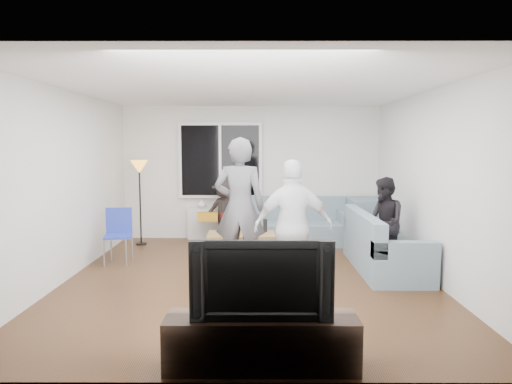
{
  "coord_description": "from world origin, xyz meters",
  "views": [
    {
      "loc": [
        0.12,
        -6.1,
        1.85
      ],
      "look_at": [
        0.1,
        0.6,
        1.15
      ],
      "focal_mm": 31.66,
      "sensor_mm": 36.0,
      "label": 1
    }
  ],
  "objects_px": {
    "side_chair": "(118,237)",
    "spectator_back": "(223,211)",
    "player_right": "(293,226)",
    "spectator_right": "(384,223)",
    "tv_console": "(261,342)",
    "coffee_table": "(241,245)",
    "television": "(262,277)",
    "floor_lamp": "(140,203)",
    "sofa_right_section": "(385,241)",
    "player_left": "(240,208)",
    "sofa_back_section": "(287,221)"
  },
  "relations": [
    {
      "from": "side_chair",
      "to": "television",
      "type": "distance_m",
      "value": 3.98
    },
    {
      "from": "sofa_right_section",
      "to": "television",
      "type": "relative_size",
      "value": 1.74
    },
    {
      "from": "sofa_right_section",
      "to": "floor_lamp",
      "type": "bearing_deg",
      "value": 67.57
    },
    {
      "from": "spectator_back",
      "to": "television",
      "type": "distance_m",
      "value": 4.85
    },
    {
      "from": "spectator_back",
      "to": "tv_console",
      "type": "distance_m",
      "value": 4.86
    },
    {
      "from": "sofa_back_section",
      "to": "television",
      "type": "distance_m",
      "value": 4.81
    },
    {
      "from": "sofa_right_section",
      "to": "player_left",
      "type": "xyz_separation_m",
      "value": [
        -2.14,
        -0.38,
        0.55
      ]
    },
    {
      "from": "player_right",
      "to": "spectator_back",
      "type": "height_order",
      "value": "player_right"
    },
    {
      "from": "sofa_back_section",
      "to": "television",
      "type": "bearing_deg",
      "value": -96.26
    },
    {
      "from": "sofa_right_section",
      "to": "player_right",
      "type": "relative_size",
      "value": 1.19
    },
    {
      "from": "tv_console",
      "to": "spectator_right",
      "type": "bearing_deg",
      "value": 58.79
    },
    {
      "from": "sofa_back_section",
      "to": "coffee_table",
      "type": "bearing_deg",
      "value": -127.61
    },
    {
      "from": "side_chair",
      "to": "spectator_back",
      "type": "distance_m",
      "value": 2.15
    },
    {
      "from": "sofa_right_section",
      "to": "player_right",
      "type": "xyz_separation_m",
      "value": [
        -1.45,
        -1.03,
        0.41
      ]
    },
    {
      "from": "television",
      "to": "coffee_table",
      "type": "bearing_deg",
      "value": 94.64
    },
    {
      "from": "floor_lamp",
      "to": "sofa_back_section",
      "type": "bearing_deg",
      "value": 2.21
    },
    {
      "from": "spectator_right",
      "to": "tv_console",
      "type": "distance_m",
      "value": 3.63
    },
    {
      "from": "television",
      "to": "sofa_right_section",
      "type": "bearing_deg",
      "value": 57.98
    },
    {
      "from": "player_left",
      "to": "sofa_back_section",
      "type": "bearing_deg",
      "value": -102.98
    },
    {
      "from": "side_chair",
      "to": "sofa_back_section",
      "type": "bearing_deg",
      "value": 17.76
    },
    {
      "from": "floor_lamp",
      "to": "tv_console",
      "type": "xyz_separation_m",
      "value": [
        2.2,
        -4.66,
        -0.56
      ]
    },
    {
      "from": "player_left",
      "to": "spectator_back",
      "type": "bearing_deg",
      "value": -72.46
    },
    {
      "from": "sofa_back_section",
      "to": "coffee_table",
      "type": "xyz_separation_m",
      "value": [
        -0.82,
        -1.07,
        -0.22
      ]
    },
    {
      "from": "player_right",
      "to": "spectator_right",
      "type": "relative_size",
      "value": 1.22
    },
    {
      "from": "sofa_back_section",
      "to": "coffee_table",
      "type": "height_order",
      "value": "sofa_back_section"
    },
    {
      "from": "coffee_table",
      "to": "television",
      "type": "relative_size",
      "value": 0.95
    },
    {
      "from": "player_right",
      "to": "spectator_back",
      "type": "xyz_separation_m",
      "value": [
        -1.09,
        2.85,
        -0.23
      ]
    },
    {
      "from": "spectator_right",
      "to": "television",
      "type": "height_order",
      "value": "spectator_right"
    },
    {
      "from": "sofa_right_section",
      "to": "spectator_right",
      "type": "distance_m",
      "value": 0.28
    },
    {
      "from": "player_left",
      "to": "television",
      "type": "height_order",
      "value": "player_left"
    },
    {
      "from": "coffee_table",
      "to": "floor_lamp",
      "type": "bearing_deg",
      "value": 153.15
    },
    {
      "from": "tv_console",
      "to": "coffee_table",
      "type": "bearing_deg",
      "value": 94.64
    },
    {
      "from": "spectator_back",
      "to": "player_right",
      "type": "bearing_deg",
      "value": -54.12
    },
    {
      "from": "player_left",
      "to": "tv_console",
      "type": "relative_size",
      "value": 1.22
    },
    {
      "from": "side_chair",
      "to": "television",
      "type": "relative_size",
      "value": 0.75
    },
    {
      "from": "spectator_right",
      "to": "side_chair",
      "type": "bearing_deg",
      "value": -95.57
    },
    {
      "from": "sofa_right_section",
      "to": "side_chair",
      "type": "height_order",
      "value": "side_chair"
    },
    {
      "from": "sofa_back_section",
      "to": "floor_lamp",
      "type": "distance_m",
      "value": 2.75
    },
    {
      "from": "sofa_right_section",
      "to": "side_chair",
      "type": "bearing_deg",
      "value": 85.59
    },
    {
      "from": "sofa_back_section",
      "to": "tv_console",
      "type": "distance_m",
      "value": 4.8
    },
    {
      "from": "side_chair",
      "to": "television",
      "type": "xyz_separation_m",
      "value": [
        2.2,
        -3.3,
        0.34
      ]
    },
    {
      "from": "sofa_right_section",
      "to": "television",
      "type": "distance_m",
      "value": 3.54
    },
    {
      "from": "floor_lamp",
      "to": "player_left",
      "type": "xyz_separation_m",
      "value": [
        1.93,
        -2.06,
        0.2
      ]
    },
    {
      "from": "floor_lamp",
      "to": "coffee_table",
      "type": "bearing_deg",
      "value": -26.85
    },
    {
      "from": "sofa_back_section",
      "to": "sofa_right_section",
      "type": "distance_m",
      "value": 2.23
    },
    {
      "from": "spectator_right",
      "to": "tv_console",
      "type": "xyz_separation_m",
      "value": [
        -1.87,
        -3.08,
        -0.47
      ]
    },
    {
      "from": "coffee_table",
      "to": "floor_lamp",
      "type": "distance_m",
      "value": 2.21
    },
    {
      "from": "television",
      "to": "player_right",
      "type": "bearing_deg",
      "value": 77.92
    },
    {
      "from": "coffee_table",
      "to": "floor_lamp",
      "type": "xyz_separation_m",
      "value": [
        -1.9,
        0.96,
        0.58
      ]
    },
    {
      "from": "coffee_table",
      "to": "television",
      "type": "xyz_separation_m",
      "value": [
        0.3,
        -3.7,
        0.57
      ]
    }
  ]
}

